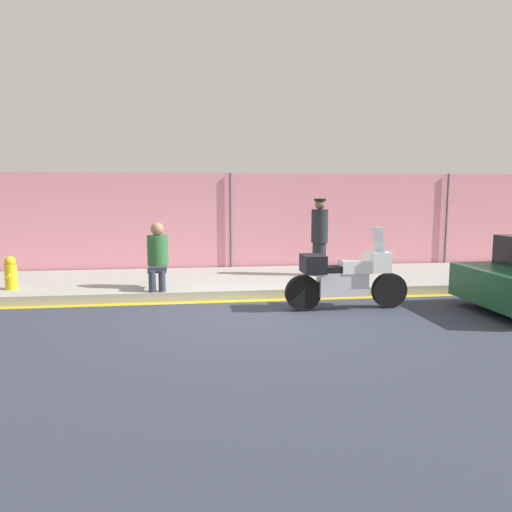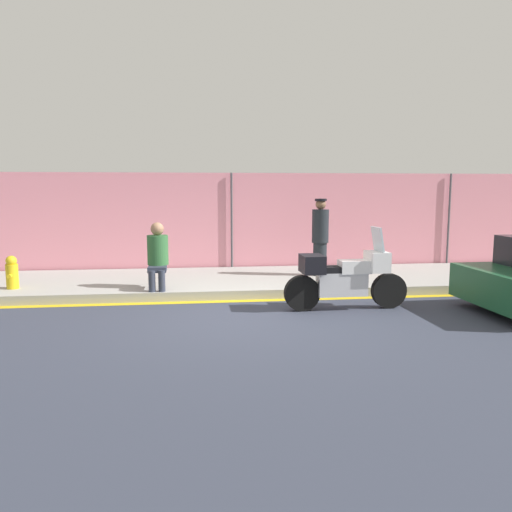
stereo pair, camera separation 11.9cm
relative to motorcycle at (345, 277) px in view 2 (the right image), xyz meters
name	(u,v)px [view 2 (the right image)]	position (x,y,z in m)	size (l,w,h in m)	color
ground_plane	(250,316)	(-1.65, -0.29, -0.56)	(120.00, 120.00, 0.00)	#333847
sidewalk	(237,281)	(-1.65, 2.35, -0.47)	(40.49, 2.87, 0.17)	#9E9E99
curb_paint_stripe	(243,301)	(-1.65, 0.83, -0.56)	(40.49, 0.18, 0.01)	gold
storefront_fence	(231,224)	(-1.65, 3.87, 0.65)	(38.47, 0.17, 2.41)	pink
motorcycle	(345,277)	(0.00, 0.00, 0.00)	(2.13, 0.52, 1.40)	black
officer_standing	(320,236)	(0.16, 2.40, 0.46)	(0.36, 0.36, 1.65)	#1E2328
person_seated_on_curb	(158,252)	(-3.22, 1.36, 0.29)	(0.39, 0.65, 1.24)	#2D3342
fire_hydrant	(12,272)	(-5.93, 1.63, -0.08)	(0.22, 0.28, 0.62)	gold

